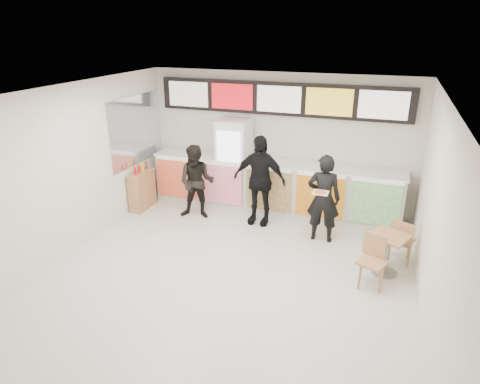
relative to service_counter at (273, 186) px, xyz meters
The scene contains 15 objects.
floor 3.15m from the service_counter, 90.00° to the right, with size 7.00×7.00×0.00m, color beige.
ceiling 3.93m from the service_counter, 90.00° to the right, with size 7.00×7.00×0.00m, color white.
wall_back 1.01m from the service_counter, 90.00° to the left, with size 6.00×6.00×0.00m, color silver.
wall_left 4.41m from the service_counter, 134.13° to the right, with size 7.00×7.00×0.00m, color silver.
wall_right 4.41m from the service_counter, 45.87° to the right, with size 7.00×7.00×0.00m, color silver.
service_counter is the anchor object (origin of this frame).
menu_board 1.90m from the service_counter, 90.00° to the left, with size 5.50×0.14×0.70m.
drinks_fridge 1.03m from the service_counter, behind, with size 0.70×0.67×2.00m.
mirror_panel 3.28m from the service_counter, 167.87° to the right, with size 0.01×2.00×1.50m, color #B2B7BF.
customer_main 1.69m from the service_counter, 40.00° to the right, with size 0.63×0.41×1.73m, color black.
customer_left 1.72m from the service_counter, 147.37° to the right, with size 0.78×0.61×1.61m, color black.
customer_mid 0.82m from the service_counter, 98.27° to the right, with size 1.11×0.46×1.89m, color black.
pizza_slice 2.07m from the service_counter, 50.01° to the right, with size 0.36×0.36×0.02m.
cafe_table 3.16m from the service_counter, 37.70° to the right, with size 0.94×1.49×0.85m.
condiment_ledge 2.96m from the service_counter, 162.56° to the right, with size 0.31×0.77×1.03m.
Camera 1 is at (2.29, -5.54, 3.92)m, focal length 32.00 mm.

